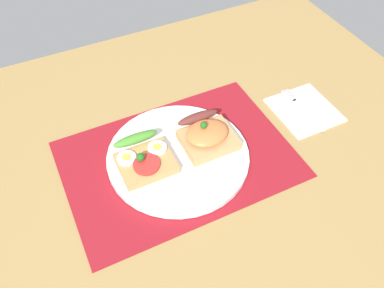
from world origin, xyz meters
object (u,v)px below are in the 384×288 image
object	(u,v)px
plate	(178,156)
sandwich_egg_tomato	(143,157)
sandwich_salmon	(206,134)
fork	(302,108)
napkin	(305,109)

from	to	relation	value
plate	sandwich_egg_tomato	distance (cm)	6.98
sandwich_salmon	fork	bearing A→B (deg)	0.35
sandwich_egg_tomato	napkin	distance (cm)	37.29
sandwich_egg_tomato	fork	size ratio (longest dim) A/B	0.72
plate	napkin	size ratio (longest dim) A/B	2.05
sandwich_salmon	napkin	xyz separation A→B (cm)	(24.18, -0.05, -3.24)
napkin	fork	world-z (taller)	fork
sandwich_egg_tomato	sandwich_salmon	xyz separation A→B (cm)	(13.02, -0.65, 0.73)
sandwich_salmon	napkin	world-z (taller)	sandwich_salmon
napkin	fork	xyz separation A→B (cm)	(-0.68, 0.19, 0.46)
sandwich_salmon	sandwich_egg_tomato	bearing A→B (deg)	177.16
plate	sandwich_salmon	world-z (taller)	sandwich_salmon
sandwich_egg_tomato	sandwich_salmon	bearing A→B (deg)	-2.84
napkin	fork	distance (cm)	0.84
sandwich_egg_tomato	fork	xyz separation A→B (cm)	(36.52, -0.50, -2.05)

